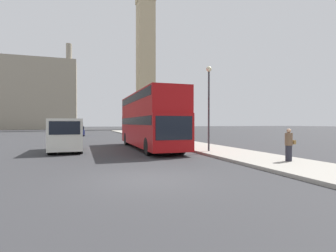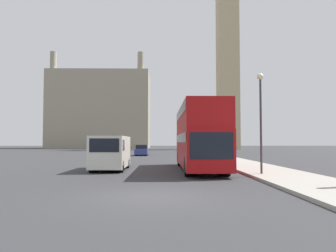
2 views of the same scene
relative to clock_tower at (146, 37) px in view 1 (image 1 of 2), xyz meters
The scene contains 9 objects.
ground_plane 80.40m from the clock_tower, 103.38° to the right, with size 300.00×300.00×0.00m, color #333335.
sidewalk_strip 79.18m from the clock_tower, 98.17° to the right, with size 3.72×120.00×0.15m.
clock_tower is the anchor object (origin of this frame).
building_block_distant 42.91m from the clock_tower, 156.78° to the left, with size 29.41×15.31×27.70m.
red_double_decker_bus 69.29m from the clock_tower, 103.18° to the right, with size 2.54×11.49×4.24m.
white_van 71.28m from the clock_tower, 108.23° to the right, with size 2.12×5.18×2.27m.
pedestrian 77.74m from the clock_tower, 97.97° to the right, with size 0.51×0.35×1.57m.
street_lamp 71.95m from the clock_tower, 99.89° to the right, with size 0.36×0.36×5.57m.
parked_sedan 51.78m from the clock_tower, 117.55° to the right, with size 1.74×4.37×1.49m.
Camera 1 is at (-2.20, -8.95, 1.98)m, focal length 28.00 mm.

